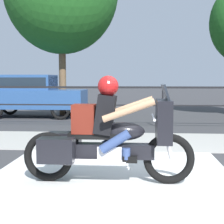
{
  "coord_description": "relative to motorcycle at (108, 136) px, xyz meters",
  "views": [
    {
      "loc": [
        -0.7,
        -4.58,
        1.47
      ],
      "look_at": [
        -1.14,
        1.04,
        0.92
      ],
      "focal_mm": 55.0,
      "sensor_mm": 36.0,
      "label": 1
    }
  ],
  "objects": [
    {
      "name": "parked_car",
      "position": [
        -3.68,
        8.06,
        0.25
      ],
      "size": [
        3.96,
        1.68,
        1.61
      ],
      "rotation": [
        0.0,
        0.0,
        0.01
      ],
      "color": "#284C84",
      "rests_on": "ground"
    },
    {
      "name": "motorcycle",
      "position": [
        0.0,
        0.0,
        0.0
      ],
      "size": [
        2.42,
        0.76,
        1.51
      ],
      "rotation": [
        0.0,
        0.0,
        0.04
      ],
      "color": "black",
      "rests_on": "ground"
    },
    {
      "name": "ground_plane",
      "position": [
        1.13,
        -0.14,
        -0.67
      ],
      "size": [
        120.0,
        120.0,
        0.0
      ],
      "primitive_type": "plane",
      "color": "#38383A"
    },
    {
      "name": "crosswalk_band",
      "position": [
        0.03,
        -0.34,
        -0.67
      ],
      "size": [
        3.65,
        6.0,
        0.01
      ],
      "primitive_type": "cube",
      "color": "silver",
      "rests_on": "ground"
    },
    {
      "name": "sidewalk_band",
      "position": [
        1.13,
        3.26,
        -0.67
      ],
      "size": [
        44.0,
        2.4,
        0.01
      ],
      "primitive_type": "cube",
      "color": "#A8A59E",
      "rests_on": "ground"
    },
    {
      "name": "fence_railing",
      "position": [
        1.13,
        5.41,
        0.3
      ],
      "size": [
        36.0,
        0.05,
        1.24
      ],
      "color": "black",
      "rests_on": "ground"
    }
  ]
}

